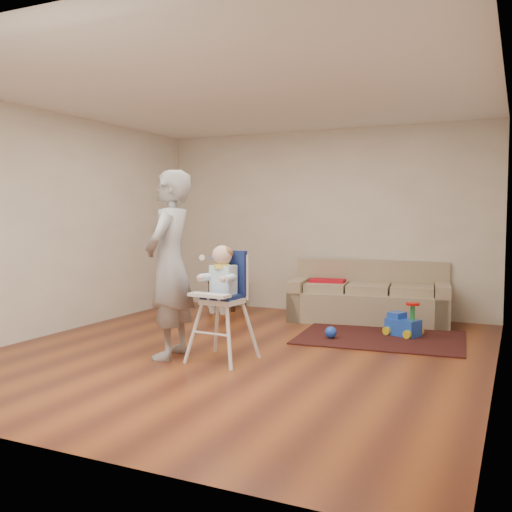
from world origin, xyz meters
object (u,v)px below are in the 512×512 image
at_px(side_table, 228,295).
at_px(high_chair, 222,305).
at_px(sofa, 369,292).
at_px(adult, 169,264).
at_px(ride_on_toy, 403,318).
at_px(toy_ball, 331,332).

relative_size(side_table, high_chair, 0.38).
distance_m(sofa, high_chair, 2.81).
bearing_deg(adult, high_chair, 89.18).
distance_m(sofa, ride_on_toy, 1.01).
xyz_separation_m(side_table, adult, (0.85, -2.88, 0.73)).
xyz_separation_m(high_chair, adult, (-0.56, -0.09, 0.39)).
xyz_separation_m(ride_on_toy, toy_ball, (-0.74, -0.52, -0.14)).
distance_m(sofa, toy_ball, 1.35).
relative_size(toy_ball, high_chair, 0.12).
distance_m(toy_ball, high_chair, 1.62).
bearing_deg(toy_ball, ride_on_toy, 34.98).
bearing_deg(toy_ball, sofa, 84.45).
bearing_deg(side_table, high_chair, -63.18).
relative_size(high_chair, adult, 0.61).
distance_m(toy_ball, adult, 2.13).
xyz_separation_m(side_table, high_chair, (1.41, -2.78, 0.34)).
bearing_deg(adult, sofa, 143.43).
relative_size(sofa, ride_on_toy, 5.35).
bearing_deg(sofa, side_table, 169.66).
xyz_separation_m(ride_on_toy, high_chair, (-1.43, -1.91, 0.34)).
xyz_separation_m(sofa, toy_ball, (-0.13, -1.30, -0.32)).
bearing_deg(ride_on_toy, high_chair, -104.15).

